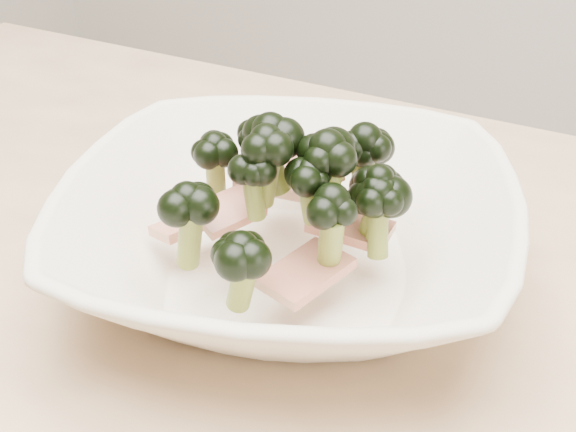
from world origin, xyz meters
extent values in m
cube|color=tan|center=(0.00, 0.00, 0.73)|extent=(1.20, 0.80, 0.04)
cylinder|color=tan|center=(-0.55, 0.35, 0.35)|extent=(0.06, 0.06, 0.71)
imported|color=beige|center=(0.00, 0.07, 0.79)|extent=(0.38, 0.38, 0.07)
cylinder|color=olive|center=(0.06, 0.09, 0.81)|extent=(0.02, 0.02, 0.04)
ellipsoid|color=black|center=(0.06, 0.09, 0.83)|extent=(0.03, 0.03, 0.03)
cylinder|color=olive|center=(0.01, 0.00, 0.80)|extent=(0.03, 0.02, 0.04)
ellipsoid|color=black|center=(0.01, 0.00, 0.82)|extent=(0.04, 0.04, 0.03)
cylinder|color=olive|center=(0.04, 0.04, 0.81)|extent=(0.02, 0.03, 0.05)
ellipsoid|color=black|center=(0.04, 0.04, 0.84)|extent=(0.04, 0.04, 0.03)
cylinder|color=olive|center=(-0.03, 0.09, 0.82)|extent=(0.03, 0.02, 0.05)
ellipsoid|color=black|center=(-0.03, 0.09, 0.85)|extent=(0.03, 0.03, 0.03)
cylinder|color=olive|center=(0.00, 0.05, 0.84)|extent=(0.02, 0.02, 0.04)
ellipsoid|color=black|center=(0.00, 0.05, 0.86)|extent=(0.03, 0.03, 0.03)
cylinder|color=olive|center=(-0.05, 0.07, 0.81)|extent=(0.02, 0.02, 0.04)
ellipsoid|color=black|center=(-0.05, 0.07, 0.84)|extent=(0.03, 0.03, 0.03)
cylinder|color=olive|center=(0.06, 0.08, 0.80)|extent=(0.02, 0.02, 0.04)
ellipsoid|color=black|center=(0.06, 0.08, 0.83)|extent=(0.03, 0.03, 0.03)
cylinder|color=olive|center=(0.03, 0.13, 0.81)|extent=(0.02, 0.02, 0.05)
ellipsoid|color=black|center=(0.03, 0.13, 0.84)|extent=(0.04, 0.04, 0.03)
cylinder|color=olive|center=(0.06, 0.09, 0.80)|extent=(0.03, 0.02, 0.04)
ellipsoid|color=black|center=(0.06, 0.09, 0.83)|extent=(0.04, 0.04, 0.03)
cylinder|color=olive|center=(-0.01, 0.04, 0.83)|extent=(0.01, 0.02, 0.04)
ellipsoid|color=black|center=(-0.01, 0.04, 0.85)|extent=(0.03, 0.03, 0.02)
cylinder|color=olive|center=(0.03, 0.12, 0.81)|extent=(0.02, 0.02, 0.05)
ellipsoid|color=black|center=(0.03, 0.12, 0.84)|extent=(0.04, 0.04, 0.03)
cylinder|color=olive|center=(-0.04, 0.01, 0.80)|extent=(0.02, 0.02, 0.05)
ellipsoid|color=black|center=(-0.04, 0.01, 0.83)|extent=(0.04, 0.04, 0.03)
cylinder|color=olive|center=(0.03, 0.07, 0.83)|extent=(0.02, 0.02, 0.05)
ellipsoid|color=black|center=(0.03, 0.07, 0.86)|extent=(0.04, 0.04, 0.03)
cylinder|color=olive|center=(-0.01, 0.07, 0.84)|extent=(0.03, 0.02, 0.04)
ellipsoid|color=black|center=(-0.01, 0.07, 0.86)|extent=(0.04, 0.04, 0.03)
cylinder|color=olive|center=(0.02, 0.06, 0.83)|extent=(0.01, 0.02, 0.03)
ellipsoid|color=black|center=(0.02, 0.06, 0.85)|extent=(0.03, 0.03, 0.02)
cube|color=maroon|center=(-0.07, 0.05, 0.79)|extent=(0.04, 0.06, 0.01)
cube|color=maroon|center=(0.03, 0.04, 0.79)|extent=(0.05, 0.06, 0.01)
cube|color=maroon|center=(0.04, 0.09, 0.79)|extent=(0.06, 0.03, 0.01)
cube|color=maroon|center=(-0.04, 0.11, 0.81)|extent=(0.04, 0.06, 0.01)
cube|color=maroon|center=(-0.01, 0.11, 0.80)|extent=(0.04, 0.05, 0.02)
cube|color=maroon|center=(-0.03, 0.05, 0.81)|extent=(0.05, 0.05, 0.02)
cube|color=maroon|center=(-0.02, 0.13, 0.81)|extent=(0.05, 0.05, 0.02)
camera|label=1|loc=(0.22, -0.33, 1.07)|focal=50.00mm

